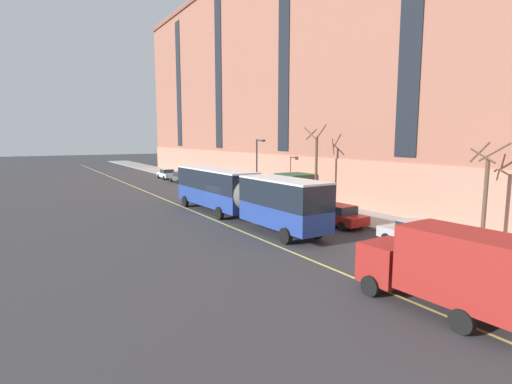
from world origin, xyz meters
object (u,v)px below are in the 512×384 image
Objects in this scene: parked_car_green_0 at (252,195)px; parked_car_darkgray_2 at (180,177)px; parked_car_red_1 at (338,215)px; street_lamp at (258,161)px; street_tree_near_corner at (485,193)px; fire_hydrant at (274,198)px; box_truck at (449,267)px; street_tree_mid_block at (316,166)px; city_bus at (238,192)px; parked_car_white_4 at (167,174)px; parked_car_silver_3 at (415,234)px.

parked_car_darkgray_2 is (0.09, 20.39, 0.00)m from parked_car_green_0.
street_lamp reaches higher than parked_car_red_1.
street_tree_near_corner is at bearing -84.88° from parked_car_darkgray_2.
parked_car_green_0 is at bearing 144.32° from fire_hydrant.
box_truck is 22.66m from street_tree_mid_block.
street_tree_near_corner is (3.67, -40.96, 2.35)m from parked_car_darkgray_2.
street_tree_mid_block reaches higher than city_bus.
parked_car_red_1 is at bearing -117.65° from street_tree_mid_block.
fire_hydrant is (1.65, -21.64, -0.29)m from parked_car_darkgray_2.
parked_car_green_0 and parked_car_white_4 have the same top height.
street_tree_near_corner reaches higher than fire_hydrant.
street_tree_mid_block is 7.35m from street_lamp.
parked_car_silver_3 is (5.06, -12.24, -1.36)m from city_bus.
parked_car_silver_3 is 0.92× the size of parked_car_white_4.
parked_car_white_4 is 47.18m from street_tree_near_corner.
box_truck is 11.42m from street_tree_near_corner.
city_bus is at bearing -129.03° from street_lamp.
parked_car_red_1 is at bearing 63.17° from box_truck.
parked_car_white_4 is at bearing 94.13° from street_lamp.
box_truck is (-6.57, -25.22, 0.97)m from parked_car_green_0.
street_tree_near_corner reaches higher than parked_car_white_4.
parked_car_red_1 is at bearing -90.12° from parked_car_white_4.
parked_car_darkgray_2 is at bearing 81.69° from box_truck.
street_lamp is at bearing 82.60° from parked_car_red_1.
parked_car_darkgray_2 is at bearing 95.12° from street_tree_near_corner.
street_tree_near_corner is at bearing -24.52° from parked_car_silver_3.
city_bus reaches higher than parked_car_green_0.
street_tree_near_corner is 15.45m from street_tree_mid_block.
city_bus is 16.58m from street_tree_near_corner.
fire_hydrant is at bearing 37.99° from city_bus.
street_tree_mid_block reaches higher than street_lamp.
city_bus is 4.04× the size of parked_car_red_1.
box_truck is at bearing -94.51° from city_bus.
parked_car_silver_3 is at bearing -95.81° from fire_hydrant.
street_lamp reaches higher than parked_car_white_4.
parked_car_white_4 is 27.71m from fire_hydrant.
city_bus reaches higher than fire_hydrant.
city_bus is 2.89× the size of box_truck.
parked_car_silver_3 is at bearing -95.19° from street_lamp.
street_tree_near_corner is 19.60m from fire_hydrant.
box_truck is 25.40m from fire_hydrant.
street_lamp is at bearing -85.87° from parked_car_white_4.
parked_car_silver_3 is 17.67m from fire_hydrant.
city_bus reaches higher than parked_car_red_1.
parked_car_green_0 and parked_car_red_1 have the same top height.
box_truck is at bearing -109.13° from fire_hydrant.
city_bus is 13.31m from parked_car_silver_3.
city_bus is 26.09× the size of fire_hydrant.
street_tree_mid_block reaches higher than parked_car_white_4.
city_bus is at bearing -98.92° from parked_car_white_4.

